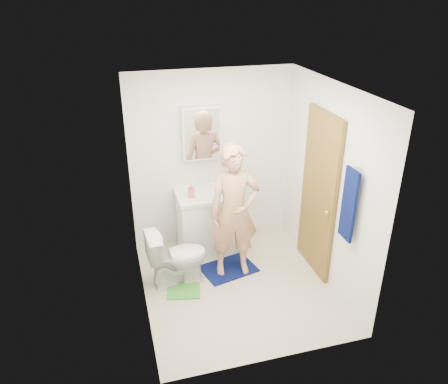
# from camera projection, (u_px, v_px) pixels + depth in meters

# --- Properties ---
(floor) EXTENTS (2.20, 2.40, 0.02)m
(floor) POSITION_uv_depth(u_px,v_px,m) (237.00, 286.00, 5.33)
(floor) COLOR beige
(floor) RESTS_ON ground
(ceiling) EXTENTS (2.20, 2.40, 0.02)m
(ceiling) POSITION_uv_depth(u_px,v_px,m) (240.00, 87.00, 4.29)
(ceiling) COLOR white
(ceiling) RESTS_ON ground
(wall_back) EXTENTS (2.20, 0.02, 2.40)m
(wall_back) POSITION_uv_depth(u_px,v_px,m) (212.00, 159.00, 5.86)
(wall_back) COLOR white
(wall_back) RESTS_ON ground
(wall_front) EXTENTS (2.20, 0.02, 2.40)m
(wall_front) POSITION_uv_depth(u_px,v_px,m) (279.00, 257.00, 3.76)
(wall_front) COLOR white
(wall_front) RESTS_ON ground
(wall_left) EXTENTS (0.02, 2.40, 2.40)m
(wall_left) POSITION_uv_depth(u_px,v_px,m) (136.00, 210.00, 4.54)
(wall_left) COLOR white
(wall_left) RESTS_ON ground
(wall_right) EXTENTS (0.02, 2.40, 2.40)m
(wall_right) POSITION_uv_depth(u_px,v_px,m) (329.00, 186.00, 5.08)
(wall_right) COLOR white
(wall_right) RESTS_ON ground
(vanity_cabinet) EXTENTS (0.75, 0.55, 0.80)m
(vanity_cabinet) POSITION_uv_depth(u_px,v_px,m) (207.00, 223.00, 5.91)
(vanity_cabinet) COLOR white
(vanity_cabinet) RESTS_ON floor
(countertop) EXTENTS (0.79, 0.59, 0.05)m
(countertop) POSITION_uv_depth(u_px,v_px,m) (206.00, 195.00, 5.73)
(countertop) COLOR white
(countertop) RESTS_ON vanity_cabinet
(sink_basin) EXTENTS (0.40, 0.40, 0.03)m
(sink_basin) POSITION_uv_depth(u_px,v_px,m) (206.00, 194.00, 5.72)
(sink_basin) COLOR white
(sink_basin) RESTS_ON countertop
(faucet) EXTENTS (0.03, 0.03, 0.12)m
(faucet) POSITION_uv_depth(u_px,v_px,m) (203.00, 183.00, 5.85)
(faucet) COLOR silver
(faucet) RESTS_ON countertop
(medicine_cabinet) EXTENTS (0.50, 0.12, 0.70)m
(medicine_cabinet) POSITION_uv_depth(u_px,v_px,m) (201.00, 133.00, 5.59)
(medicine_cabinet) COLOR white
(medicine_cabinet) RESTS_ON wall_back
(mirror_panel) EXTENTS (0.46, 0.01, 0.66)m
(mirror_panel) POSITION_uv_depth(u_px,v_px,m) (202.00, 134.00, 5.54)
(mirror_panel) COLOR white
(mirror_panel) RESTS_ON wall_back
(door) EXTENTS (0.05, 0.80, 2.05)m
(door) POSITION_uv_depth(u_px,v_px,m) (318.00, 195.00, 5.27)
(door) COLOR olive
(door) RESTS_ON ground
(door_knob) EXTENTS (0.07, 0.07, 0.07)m
(door_knob) POSITION_uv_depth(u_px,v_px,m) (327.00, 213.00, 5.02)
(door_knob) COLOR gold
(door_knob) RESTS_ON door
(towel) EXTENTS (0.03, 0.24, 0.80)m
(towel) POSITION_uv_depth(u_px,v_px,m) (349.00, 205.00, 4.54)
(towel) COLOR #071249
(towel) RESTS_ON wall_right
(towel_hook) EXTENTS (0.06, 0.02, 0.02)m
(towel_hook) POSITION_uv_depth(u_px,v_px,m) (358.00, 167.00, 4.37)
(towel_hook) COLOR silver
(towel_hook) RESTS_ON wall_right
(toilet) EXTENTS (0.74, 0.46, 0.73)m
(toilet) POSITION_uv_depth(u_px,v_px,m) (177.00, 257.00, 5.24)
(toilet) COLOR white
(toilet) RESTS_ON floor
(bath_mat) EXTENTS (0.75, 0.62, 0.02)m
(bath_mat) POSITION_uv_depth(u_px,v_px,m) (229.00, 269.00, 5.62)
(bath_mat) COLOR #071249
(bath_mat) RESTS_ON floor
(green_rug) EXTENTS (0.45, 0.40, 0.02)m
(green_rug) POSITION_uv_depth(u_px,v_px,m) (184.00, 290.00, 5.23)
(green_rug) COLOR green
(green_rug) RESTS_ON floor
(soap_dispenser) EXTENTS (0.10, 0.10, 0.18)m
(soap_dispenser) POSITION_uv_depth(u_px,v_px,m) (191.00, 190.00, 5.57)
(soap_dispenser) COLOR #C45C5B
(soap_dispenser) RESTS_ON countertop
(toothbrush_cup) EXTENTS (0.15, 0.15, 0.09)m
(toothbrush_cup) POSITION_uv_depth(u_px,v_px,m) (225.00, 184.00, 5.87)
(toothbrush_cup) COLOR #7B387D
(toothbrush_cup) RESTS_ON countertop
(man) EXTENTS (0.65, 0.46, 1.68)m
(man) POSITION_uv_depth(u_px,v_px,m) (234.00, 212.00, 5.22)
(man) COLOR tan
(man) RESTS_ON bath_mat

